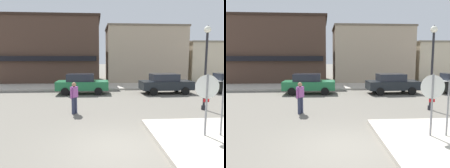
# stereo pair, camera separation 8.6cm
# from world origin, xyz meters

# --- Properties ---
(ground_plane) EXTENTS (160.00, 160.00, 0.00)m
(ground_plane) POSITION_xyz_m (0.00, 0.00, 0.00)
(ground_plane) COLOR #6B665B
(kerb_far) EXTENTS (80.00, 4.00, 0.15)m
(kerb_far) POSITION_xyz_m (0.00, 14.13, 0.07)
(kerb_far) COLOR beige
(kerb_far) RESTS_ON ground
(stop_sign) EXTENTS (0.82, 0.10, 2.30)m
(stop_sign) POSITION_xyz_m (3.01, 0.56, 1.52)
(stop_sign) COLOR gray
(stop_sign) RESTS_ON ground
(one_way_sign) EXTENTS (0.60, 0.08, 2.10)m
(one_way_sign) POSITION_xyz_m (3.57, 0.52, 1.33)
(one_way_sign) COLOR gray
(one_way_sign) RESTS_ON ground
(lamp_post) EXTENTS (0.36, 0.36, 4.54)m
(lamp_post) POSITION_xyz_m (5.10, 4.71, 2.96)
(lamp_post) COLOR black
(lamp_post) RESTS_ON ground
(parked_car_nearest) EXTENTS (4.04, 1.95, 1.56)m
(parked_car_nearest) POSITION_xyz_m (-1.82, 10.53, 0.81)
(parked_car_nearest) COLOR #1E6B3D
(parked_car_nearest) RESTS_ON ground
(parked_car_second) EXTENTS (4.06, 2.00, 1.56)m
(parked_car_second) POSITION_xyz_m (4.72, 10.13, 0.81)
(parked_car_second) COLOR black
(parked_car_second) RESTS_ON ground
(pedestrian_crossing_near) EXTENTS (0.40, 0.50, 1.61)m
(pedestrian_crossing_near) POSITION_xyz_m (-1.87, 4.46, 0.87)
(pedestrian_crossing_near) COLOR #2D334C
(pedestrian_crossing_near) RESTS_ON ground
(building_corner_shop) EXTENTS (11.71, 7.54, 7.22)m
(building_corner_shop) POSITION_xyz_m (-6.05, 19.66, 3.62)
(building_corner_shop) COLOR #473328
(building_corner_shop) RESTS_ON ground
(building_storefront_left_near) EXTENTS (8.77, 5.92, 6.27)m
(building_storefront_left_near) POSITION_xyz_m (4.89, 19.02, 3.14)
(building_storefront_left_near) COLOR tan
(building_storefront_left_near) RESTS_ON ground
(building_storefront_left_mid) EXTENTS (7.52, 6.57, 4.64)m
(building_storefront_left_mid) POSITION_xyz_m (13.52, 19.87, 2.32)
(building_storefront_left_mid) COLOR beige
(building_storefront_left_mid) RESTS_ON ground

